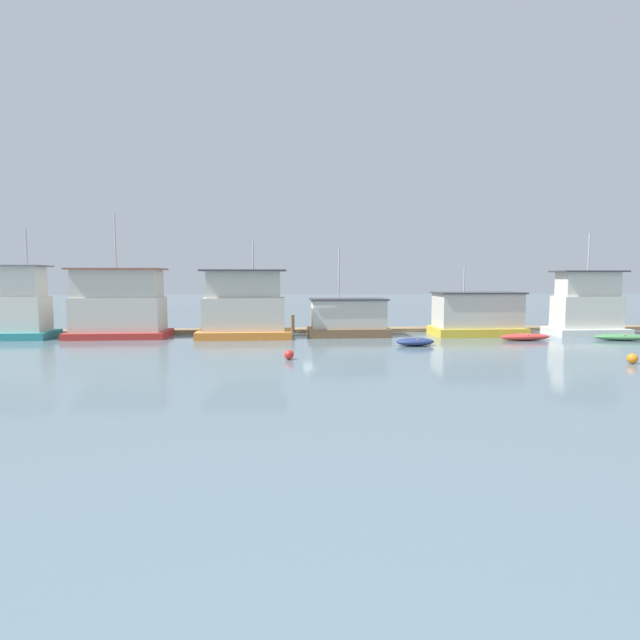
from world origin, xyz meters
TOP-DOWN VIEW (x-y plane):
  - ground_plane at (0.00, 0.00)m, footprint 200.00×200.00m
  - dock_walkway at (0.00, 3.49)m, footprint 59.60×1.93m
  - houseboat_teal at (-23.77, 0.33)m, footprint 6.40×3.38m
  - houseboat_red at (-15.64, 0.59)m, footprint 7.49×4.11m
  - houseboat_orange at (-5.84, -0.49)m, footprint 7.22×3.70m
  - houseboat_brown at (2.36, 0.35)m, footprint 6.43×3.70m
  - houseboat_yellow at (12.84, -0.11)m, footprint 7.18×3.84m
  - houseboat_white at (21.84, -0.58)m, footprint 5.97×3.37m
  - dinghy_navy at (6.23, -5.83)m, footprint 2.73×1.60m
  - dinghy_red at (15.19, -3.61)m, footprint 3.91×1.28m
  - dinghy_green at (22.42, -4.14)m, footprint 4.18×2.06m
  - mooring_post_far_left at (-17.28, 2.28)m, footprint 0.22×0.22m
  - mooring_post_centre at (-2.06, 2.28)m, footprint 0.32×0.32m
  - buoy_orange at (16.15, -13.80)m, footprint 0.56×0.56m
  - buoy_red at (-2.54, -11.03)m, footprint 0.55×0.55m

SIDE VIEW (x-z plane):
  - ground_plane at x=0.00m, z-range 0.00..0.00m
  - dock_walkway at x=0.00m, z-range 0.00..0.30m
  - dinghy_green at x=22.42m, z-range 0.00..0.49m
  - dinghy_red at x=15.19m, z-range 0.00..0.52m
  - dinghy_navy at x=6.23m, z-range 0.00..0.54m
  - buoy_red at x=-2.54m, z-range 0.00..0.55m
  - buoy_orange at x=16.15m, z-range 0.00..0.56m
  - mooring_post_far_left at x=-17.28m, z-range 0.00..1.48m
  - mooring_post_centre at x=-2.06m, z-range 0.00..1.57m
  - houseboat_brown at x=2.36m, z-range -2.07..4.94m
  - houseboat_yellow at x=12.84m, z-range -1.11..4.47m
  - houseboat_orange at x=-5.84m, z-range -1.43..6.00m
  - houseboat_white at x=21.84m, z-range -1.82..6.40m
  - houseboat_teal at x=-23.77m, z-range -1.68..6.66m
  - houseboat_red at x=-15.64m, z-range -2.32..7.33m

